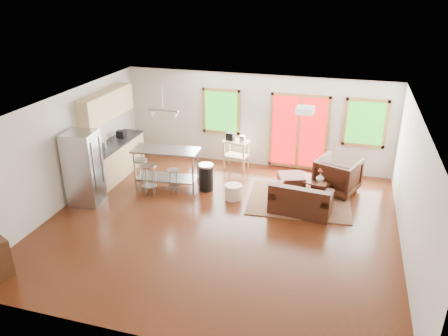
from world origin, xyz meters
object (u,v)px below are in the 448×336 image
(armchair, at_px, (338,174))
(island, at_px, (166,161))
(loveseat, at_px, (301,201))
(ottoman, at_px, (291,182))
(kitchen_cart, at_px, (236,145))
(coffee_table, at_px, (313,181))
(rug, at_px, (299,201))
(refrigerator, at_px, (84,168))

(armchair, height_order, island, island)
(loveseat, bearing_deg, ottoman, 114.22)
(loveseat, height_order, kitchen_cart, kitchen_cart)
(coffee_table, bearing_deg, kitchen_cart, 156.83)
(rug, height_order, refrigerator, refrigerator)
(rug, relative_size, ottoman, 3.92)
(rug, height_order, ottoman, ottoman)
(island, xyz_separation_m, kitchen_cart, (1.36, 1.68, -0.01))
(armchair, relative_size, ottoman, 1.60)
(armchair, bearing_deg, island, 33.22)
(refrigerator, relative_size, kitchen_cart, 1.69)
(armchair, height_order, ottoman, armchair)
(coffee_table, distance_m, ottoman, 0.55)
(coffee_table, distance_m, refrigerator, 5.53)
(armchair, distance_m, island, 4.29)
(loveseat, xyz_separation_m, armchair, (0.74, 1.33, 0.20))
(coffee_table, bearing_deg, armchair, 21.78)
(loveseat, height_order, armchair, armchair)
(coffee_table, bearing_deg, rug, -114.52)
(coffee_table, bearing_deg, island, -168.71)
(loveseat, bearing_deg, rug, 104.23)
(coffee_table, xyz_separation_m, island, (-3.60, -0.72, 0.40))
(loveseat, xyz_separation_m, island, (-3.44, 0.38, 0.43))
(loveseat, height_order, ottoman, loveseat)
(coffee_table, xyz_separation_m, ottoman, (-0.54, 0.02, -0.12))
(refrigerator, bearing_deg, kitchen_cart, 38.38)
(ottoman, bearing_deg, rug, -62.68)
(loveseat, bearing_deg, kitchen_cart, 140.98)
(coffee_table, height_order, armchair, armchair)
(coffee_table, distance_m, armchair, 0.64)
(rug, distance_m, armchair, 1.23)
(rug, bearing_deg, loveseat, -81.53)
(refrigerator, distance_m, kitchen_cart, 4.13)
(rug, distance_m, island, 3.43)
(coffee_table, xyz_separation_m, refrigerator, (-5.13, -1.99, 0.56))
(coffee_table, height_order, island, island)
(ottoman, distance_m, refrigerator, 5.05)
(armchair, height_order, refrigerator, refrigerator)
(ottoman, bearing_deg, refrigerator, -156.41)
(ottoman, height_order, refrigerator, refrigerator)
(armchair, distance_m, kitchen_cart, 2.92)
(ottoman, height_order, island, island)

